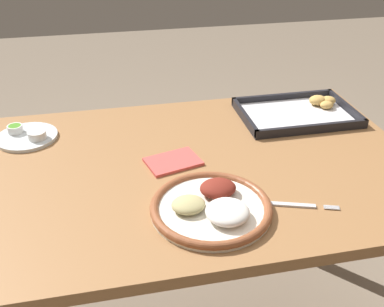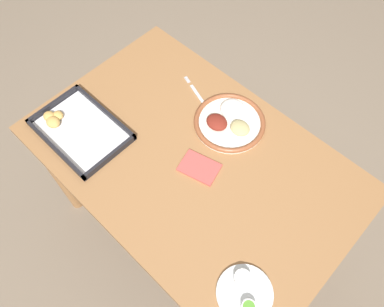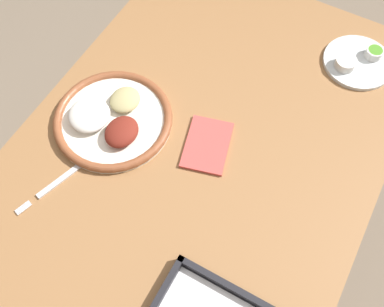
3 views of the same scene
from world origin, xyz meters
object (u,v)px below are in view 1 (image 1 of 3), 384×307
object	(u,v)px
baking_tray	(301,112)
napkin	(173,162)
fork	(286,204)
saucer_plate	(27,136)
dinner_plate	(212,207)

from	to	relation	value
baking_tray	napkin	size ratio (longest dim) A/B	2.26
fork	saucer_plate	bearing A→B (deg)	161.63
saucer_plate	baking_tray	xyz separation A→B (m)	(0.84, -0.01, 0.00)
saucer_plate	napkin	size ratio (longest dim) A/B	1.10
dinner_plate	fork	bearing A→B (deg)	-4.41
saucer_plate	napkin	world-z (taller)	saucer_plate
dinner_plate	napkin	world-z (taller)	dinner_plate
napkin	fork	bearing A→B (deg)	-46.59
dinner_plate	saucer_plate	world-z (taller)	dinner_plate
dinner_plate	napkin	xyz separation A→B (m)	(-0.05, 0.22, -0.01)
baking_tray	napkin	distance (m)	0.49
fork	napkin	size ratio (longest dim) A/B	1.33
saucer_plate	baking_tray	world-z (taller)	baking_tray
fork	napkin	bearing A→B (deg)	151.52
fork	dinner_plate	bearing A→B (deg)	-166.30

